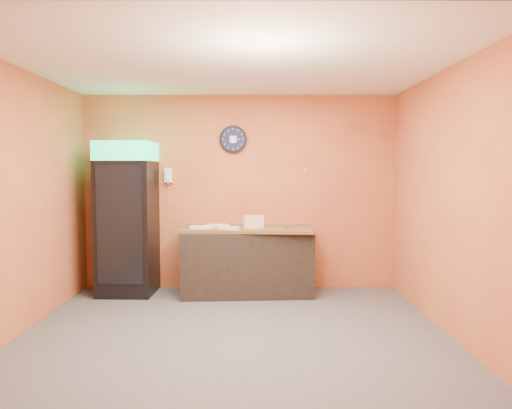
{
  "coord_description": "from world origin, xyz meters",
  "views": [
    {
      "loc": [
        0.21,
        -5.24,
        1.73
      ],
      "look_at": [
        0.23,
        0.6,
        1.32
      ],
      "focal_mm": 35.0,
      "sensor_mm": 36.0,
      "label": 1
    }
  ],
  "objects": [
    {
      "name": "floor",
      "position": [
        0.0,
        0.0,
        0.0
      ],
      "size": [
        4.5,
        4.5,
        0.0
      ],
      "primitive_type": "plane",
      "color": "#47474C",
      "rests_on": "ground"
    },
    {
      "name": "sub_roll_stack",
      "position": [
        0.2,
        1.53,
        1.02
      ],
      "size": [
        0.29,
        0.18,
        0.17
      ],
      "rotation": [
        0.0,
        0.0,
        0.35
      ],
      "color": "#F5E6BE",
      "rests_on": "butcher_paper"
    },
    {
      "name": "right_wall",
      "position": [
        2.25,
        0.0,
        1.4
      ],
      "size": [
        0.02,
        4.0,
        2.8
      ],
      "primitive_type": "cube",
      "color": "#C67537",
      "rests_on": "floor"
    },
    {
      "name": "left_wall",
      "position": [
        -2.25,
        0.0,
        1.4
      ],
      "size": [
        0.02,
        4.0,
        2.8
      ],
      "primitive_type": "cube",
      "color": "#C67537",
      "rests_on": "floor"
    },
    {
      "name": "beverage_cooler",
      "position": [
        -1.55,
        1.6,
        1.03
      ],
      "size": [
        0.76,
        0.77,
        2.11
      ],
      "rotation": [
        0.0,
        0.0,
        -0.03
      ],
      "color": "black",
      "rests_on": "floor"
    },
    {
      "name": "prep_counter",
      "position": [
        0.11,
        1.6,
        0.44
      ],
      "size": [
        1.82,
        0.89,
        0.89
      ],
      "primitive_type": "cube",
      "rotation": [
        0.0,
        0.0,
        0.06
      ],
      "color": "black",
      "rests_on": "floor"
    },
    {
      "name": "wall_phone",
      "position": [
        -1.03,
        1.95,
        1.64
      ],
      "size": [
        0.11,
        0.1,
        0.2
      ],
      "color": "white",
      "rests_on": "back_wall"
    },
    {
      "name": "butcher_paper",
      "position": [
        0.11,
        1.6,
        0.91
      ],
      "size": [
        1.86,
        0.92,
        0.04
      ],
      "primitive_type": "cube",
      "rotation": [
        0.0,
        0.0,
        -0.06
      ],
      "color": "brown",
      "rests_on": "prep_counter"
    },
    {
      "name": "back_wall",
      "position": [
        0.0,
        2.0,
        1.4
      ],
      "size": [
        4.5,
        0.02,
        2.8
      ],
      "primitive_type": "cube",
      "color": "#C67537",
      "rests_on": "floor"
    },
    {
      "name": "kitchen_tool",
      "position": [
        -0.19,
        1.74,
        0.96
      ],
      "size": [
        0.06,
        0.06,
        0.06
      ],
      "primitive_type": "cylinder",
      "color": "silver",
      "rests_on": "butcher_paper"
    },
    {
      "name": "wrapped_sandwich_mid",
      "position": [
        -0.12,
        1.37,
        0.95
      ],
      "size": [
        0.3,
        0.21,
        0.04
      ],
      "primitive_type": "cube",
      "rotation": [
        0.0,
        0.0,
        -0.39
      ],
      "color": "silver",
      "rests_on": "butcher_paper"
    },
    {
      "name": "wrapped_sandwich_left",
      "position": [
        -0.51,
        1.46,
        0.95
      ],
      "size": [
        0.3,
        0.14,
        0.04
      ],
      "primitive_type": "cube",
      "rotation": [
        0.0,
        0.0,
        0.1
      ],
      "color": "silver",
      "rests_on": "butcher_paper"
    },
    {
      "name": "wrapped_sandwich_right",
      "position": [
        -0.29,
        1.61,
        0.95
      ],
      "size": [
        0.31,
        0.14,
        0.04
      ],
      "primitive_type": "cube",
      "rotation": [
        0.0,
        0.0,
        0.08
      ],
      "color": "silver",
      "rests_on": "butcher_paper"
    },
    {
      "name": "wall_clock",
      "position": [
        -0.09,
        1.97,
        2.16
      ],
      "size": [
        0.4,
        0.06,
        0.4
      ],
      "color": "black",
      "rests_on": "back_wall"
    },
    {
      "name": "ceiling",
      "position": [
        0.0,
        0.0,
        2.8
      ],
      "size": [
        4.5,
        4.0,
        0.02
      ],
      "primitive_type": "cube",
      "color": "white",
      "rests_on": "back_wall"
    }
  ]
}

